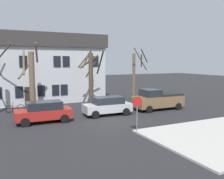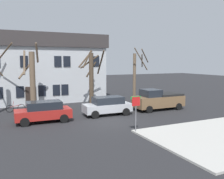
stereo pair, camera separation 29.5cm
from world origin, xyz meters
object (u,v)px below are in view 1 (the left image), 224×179
(tree_bare_end, at_px, (135,76))
(car_red_wagon, at_px, (44,111))
(tree_bare_mid, at_px, (31,79))
(car_silver_wagon, at_px, (108,106))
(pickup_truck_brown, at_px, (158,100))
(tree_bare_far, at_px, (91,76))
(bicycle_leaning, at_px, (15,108))
(building_main, at_px, (43,68))
(street_sign_pole, at_px, (137,107))

(tree_bare_end, bearing_deg, car_red_wagon, -159.17)
(tree_bare_mid, bearing_deg, car_silver_wagon, -42.63)
(tree_bare_end, height_order, pickup_truck_brown, tree_bare_end)
(tree_bare_far, distance_m, car_silver_wagon, 5.01)
(tree_bare_far, xyz_separation_m, bicycle_leaning, (-7.53, 0.58, -2.87))
(building_main, distance_m, street_sign_pole, 16.95)
(tree_bare_far, height_order, pickup_truck_brown, tree_bare_far)
(building_main, bearing_deg, pickup_truck_brown, -48.75)
(tree_bare_far, bearing_deg, building_main, 121.13)
(car_red_wagon, height_order, street_sign_pole, street_sign_pole)
(car_red_wagon, bearing_deg, tree_bare_mid, 90.99)
(tree_bare_mid, distance_m, car_red_wagon, 5.91)
(tree_bare_mid, xyz_separation_m, bicycle_leaning, (-1.65, -0.31, -2.74))
(street_sign_pole, bearing_deg, bicycle_leaning, 122.17)
(building_main, bearing_deg, car_red_wagon, -100.70)
(car_silver_wagon, bearing_deg, bicycle_leaning, 146.00)
(building_main, xyz_separation_m, tree_bare_far, (3.75, -6.21, -0.82))
(tree_bare_mid, bearing_deg, pickup_truck_brown, -24.53)
(tree_bare_end, distance_m, pickup_truck_brown, 4.45)
(tree_bare_mid, bearing_deg, building_main, 68.18)
(tree_bare_mid, distance_m, car_silver_wagon, 8.14)
(tree_bare_end, height_order, street_sign_pole, tree_bare_end)
(pickup_truck_brown, bearing_deg, tree_bare_mid, 155.47)
(tree_bare_end, distance_m, car_silver_wagon, 7.01)
(building_main, distance_m, bicycle_leaning, 7.72)
(tree_bare_end, height_order, car_silver_wagon, tree_bare_end)
(building_main, bearing_deg, street_sign_pole, -79.48)
(car_red_wagon, bearing_deg, street_sign_pole, -48.29)
(street_sign_pole, bearing_deg, tree_bare_far, 86.20)
(car_silver_wagon, bearing_deg, tree_bare_end, 37.18)
(tree_bare_far, bearing_deg, bicycle_leaning, 175.62)
(car_red_wagon, bearing_deg, car_silver_wagon, 1.64)
(pickup_truck_brown, bearing_deg, building_main, 131.25)
(car_silver_wagon, distance_m, bicycle_leaning, 8.94)
(car_red_wagon, bearing_deg, tree_bare_end, 20.83)
(tree_bare_far, bearing_deg, street_sign_pole, -93.80)
(car_red_wagon, xyz_separation_m, street_sign_pole, (5.10, -5.73, 0.90))
(building_main, height_order, car_silver_wagon, building_main)
(tree_bare_end, distance_m, car_red_wagon, 11.92)
(building_main, distance_m, tree_bare_end, 11.13)
(tree_bare_mid, height_order, street_sign_pole, tree_bare_mid)
(building_main, relative_size, bicycle_leaning, 8.15)
(car_silver_wagon, distance_m, pickup_truck_brown, 5.59)
(tree_bare_end, distance_m, street_sign_pole, 11.56)
(tree_bare_far, xyz_separation_m, car_silver_wagon, (-0.13, -4.42, -2.37))
(tree_bare_far, height_order, tree_bare_end, tree_bare_end)
(car_silver_wagon, xyz_separation_m, street_sign_pole, (-0.56, -5.89, 0.90))
(tree_bare_end, relative_size, car_silver_wagon, 1.44)
(bicycle_leaning, bearing_deg, car_silver_wagon, -34.00)
(car_red_wagon, xyz_separation_m, bicycle_leaning, (-1.74, 5.15, -0.50))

